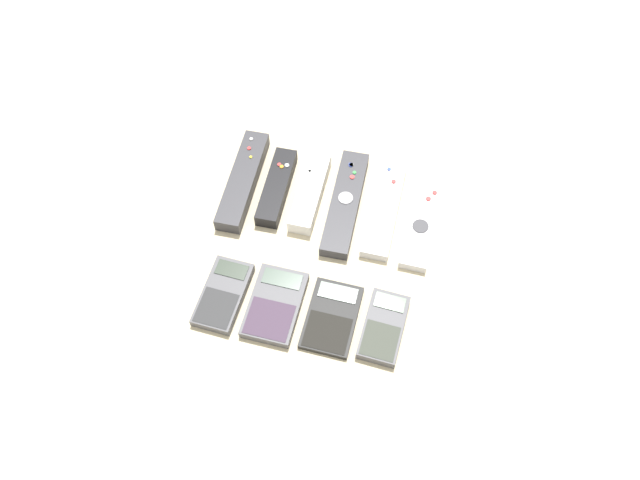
% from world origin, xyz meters
% --- Properties ---
extents(ground_plane, '(3.00, 3.00, 0.00)m').
position_xyz_m(ground_plane, '(0.00, 0.00, 0.00)').
color(ground_plane, beige).
extents(remote_0, '(0.05, 0.21, 0.03)m').
position_xyz_m(remote_0, '(-0.17, 0.14, 0.01)').
color(remote_0, '#333338').
rests_on(remote_0, ground_plane).
extents(remote_1, '(0.04, 0.16, 0.03)m').
position_xyz_m(remote_1, '(-0.10, 0.14, 0.01)').
color(remote_1, black).
rests_on(remote_1, ground_plane).
extents(remote_2, '(0.04, 0.17, 0.03)m').
position_xyz_m(remote_2, '(-0.04, 0.14, 0.01)').
color(remote_2, white).
rests_on(remote_2, ground_plane).
extents(remote_3, '(0.05, 0.22, 0.03)m').
position_xyz_m(remote_3, '(0.03, 0.13, 0.01)').
color(remote_3, '#333338').
rests_on(remote_3, ground_plane).
extents(remote_4, '(0.05, 0.21, 0.02)m').
position_xyz_m(remote_4, '(0.10, 0.14, 0.01)').
color(remote_4, silver).
rests_on(remote_4, ground_plane).
extents(remote_5, '(0.05, 0.21, 0.02)m').
position_xyz_m(remote_5, '(0.17, 0.13, 0.01)').
color(remote_5, silver).
rests_on(remote_5, ground_plane).
extents(calculator_0, '(0.07, 0.13, 0.02)m').
position_xyz_m(calculator_0, '(-0.13, -0.09, 0.01)').
color(calculator_0, '#4C4C51').
rests_on(calculator_0, ground_plane).
extents(calculator_1, '(0.08, 0.13, 0.02)m').
position_xyz_m(calculator_1, '(-0.04, -0.09, 0.01)').
color(calculator_1, '#4C4C51').
rests_on(calculator_1, ground_plane).
extents(calculator_2, '(0.08, 0.13, 0.01)m').
position_xyz_m(calculator_2, '(0.05, -0.09, 0.01)').
color(calculator_2, black).
rests_on(calculator_2, ground_plane).
extents(calculator_3, '(0.07, 0.12, 0.02)m').
position_xyz_m(calculator_3, '(0.13, -0.09, 0.01)').
color(calculator_3, '#4C4C51').
rests_on(calculator_3, ground_plane).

